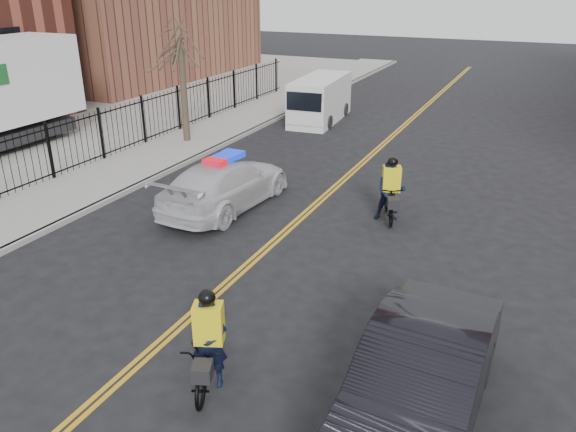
% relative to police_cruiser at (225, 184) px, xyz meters
% --- Properties ---
extents(ground, '(120.00, 120.00, 0.00)m').
position_rel_police_cruiser_xyz_m(ground, '(2.43, -4.53, -0.75)').
color(ground, black).
rests_on(ground, ground).
extents(center_line_left, '(0.10, 60.00, 0.01)m').
position_rel_police_cruiser_xyz_m(center_line_left, '(2.35, 3.47, -0.74)').
color(center_line_left, '#C79117').
rests_on(center_line_left, ground).
extents(center_line_right, '(0.10, 60.00, 0.01)m').
position_rel_police_cruiser_xyz_m(center_line_right, '(2.51, 3.47, -0.74)').
color(center_line_right, '#C79117').
rests_on(center_line_right, ground).
extents(sidewalk, '(3.00, 60.00, 0.15)m').
position_rel_police_cruiser_xyz_m(sidewalk, '(-5.07, 3.47, -0.68)').
color(sidewalk, gray).
rests_on(sidewalk, ground).
extents(curb, '(0.20, 60.00, 0.15)m').
position_rel_police_cruiser_xyz_m(curb, '(-3.57, 3.47, -0.68)').
color(curb, gray).
rests_on(curb, ground).
extents(iron_fence, '(0.12, 28.00, 2.00)m').
position_rel_police_cruiser_xyz_m(iron_fence, '(-6.57, 3.47, 0.25)').
color(iron_fence, black).
rests_on(iron_fence, ground).
extents(street_tree, '(3.20, 3.20, 4.80)m').
position_rel_police_cruiser_xyz_m(street_tree, '(-5.17, 5.47, 2.78)').
color(street_tree, '#392D21').
rests_on(street_tree, sidewalk).
extents(police_cruiser, '(2.34, 5.22, 1.65)m').
position_rel_police_cruiser_xyz_m(police_cruiser, '(0.00, 0.00, 0.00)').
color(police_cruiser, silver).
rests_on(police_cruiser, ground).
extents(dark_sedan, '(1.91, 5.09, 1.66)m').
position_rel_police_cruiser_xyz_m(dark_sedan, '(7.39, -6.70, 0.08)').
color(dark_sedan, black).
rests_on(dark_sedan, ground).
extents(cargo_van, '(2.24, 5.13, 2.09)m').
position_rel_police_cruiser_xyz_m(cargo_van, '(-1.60, 11.59, 0.27)').
color(cargo_van, silver).
rests_on(cargo_van, ground).
extents(cyclist_near, '(1.30, 2.00, 1.86)m').
position_rel_police_cruiser_xyz_m(cyclist_near, '(3.96, -7.17, -0.10)').
color(cyclist_near, black).
rests_on(cyclist_near, ground).
extents(cyclist_far, '(1.19, 1.95, 1.91)m').
position_rel_police_cruiser_xyz_m(cyclist_far, '(4.81, 1.12, 0.00)').
color(cyclist_far, black).
rests_on(cyclist_far, ground).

